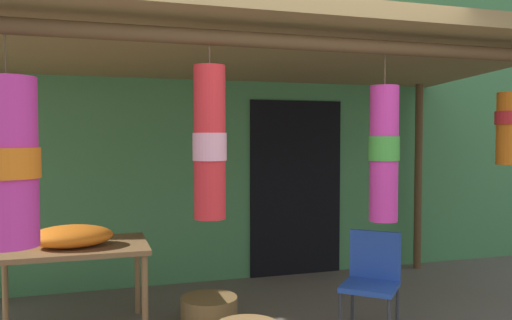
# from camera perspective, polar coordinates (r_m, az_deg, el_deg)

# --- Properties ---
(shop_facade) EXTENTS (11.33, 0.29, 4.56)m
(shop_facade) POSITION_cam_1_polar(r_m,az_deg,el_deg) (5.87, -5.48, 9.28)
(shop_facade) COLOR #47844C
(shop_facade) RESTS_ON ground_plane
(market_stall_canopy) EXTENTS (5.27, 2.64, 2.47)m
(market_stall_canopy) POSITION_cam_1_polar(r_m,az_deg,el_deg) (4.40, 0.52, 10.12)
(market_stall_canopy) COLOR brown
(market_stall_canopy) RESTS_ON ground_plane
(display_table) EXTENTS (1.19, 0.79, 0.72)m
(display_table) POSITION_cam_1_polar(r_m,az_deg,el_deg) (4.51, -19.46, -9.68)
(display_table) COLOR brown
(display_table) RESTS_ON ground_plane
(flower_heap_on_table) EXTENTS (0.64, 0.44, 0.17)m
(flower_heap_on_table) POSITION_cam_1_polar(r_m,az_deg,el_deg) (4.39, -19.29, -7.83)
(flower_heap_on_table) COLOR orange
(flower_heap_on_table) RESTS_ON display_table
(folding_chair) EXTENTS (0.57, 0.57, 0.84)m
(folding_chair) POSITION_cam_1_polar(r_m,az_deg,el_deg) (4.27, 12.53, -12.25)
(folding_chair) COLOR #2347A8
(folding_chair) RESTS_ON ground_plane
(wicker_basket_by_table) EXTENTS (0.47, 0.47, 0.26)m
(wicker_basket_by_table) POSITION_cam_1_polar(r_m,az_deg,el_deg) (4.54, -5.13, -16.23)
(wicker_basket_by_table) COLOR brown
(wicker_basket_by_table) RESTS_ON ground_plane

